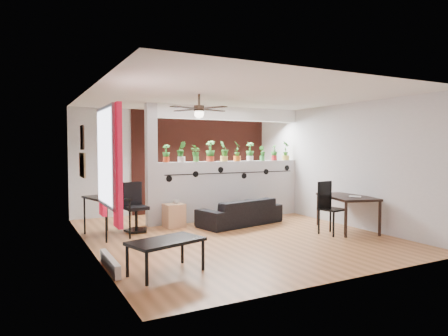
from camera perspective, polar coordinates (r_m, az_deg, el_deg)
room_shell at (r=7.62m, az=1.04°, el=0.16°), size 6.30×7.10×2.90m
partition_wall at (r=9.36m, az=0.95°, el=-3.14°), size 3.60×0.18×1.35m
ceiling_header at (r=9.34m, az=0.96°, el=7.75°), size 3.60×0.18×0.30m
pier_column at (r=8.57m, az=-10.34°, el=0.43°), size 0.22×0.20×2.60m
brick_panel at (r=10.63m, az=-2.83°, el=0.96°), size 3.90×0.05×2.60m
vine_decal at (r=9.25m, az=1.23°, el=-0.70°), size 3.31×0.01×0.30m
window_assembly at (r=5.59m, az=-16.36°, el=1.16°), size 0.09×1.30×1.55m
baseboard_heater at (r=5.81m, az=-15.99°, el=-12.96°), size 0.08×1.00×0.18m
corkboard at (r=7.72m, az=-19.57°, el=0.40°), size 0.03×0.60×0.45m
framed_art at (r=7.66m, az=-19.60°, el=4.12°), size 0.03×0.34×0.44m
ceiling_fan at (r=7.02m, az=-3.58°, el=8.21°), size 1.19×1.19×0.43m
potted_plant_0 at (r=8.67m, az=-8.27°, el=2.16°), size 0.24×0.22×0.38m
potted_plant_1 at (r=8.79m, az=-6.11°, el=2.42°), size 0.26×0.22×0.45m
potted_plant_2 at (r=8.93m, az=-4.01°, el=2.16°), size 0.16×0.20×0.37m
potted_plant_3 at (r=9.07m, az=-1.98°, el=2.52°), size 0.32×0.31×0.48m
potted_plant_4 at (r=9.23m, az=-0.01°, el=2.50°), size 0.27×0.23×0.47m
potted_plant_5 at (r=9.40m, az=1.89°, el=2.51°), size 0.29×0.31×0.47m
potted_plant_6 at (r=9.57m, az=3.73°, el=2.43°), size 0.29×0.28×0.44m
potted_plant_7 at (r=9.76m, az=5.49°, el=2.19°), size 0.21×0.22×0.36m
potted_plant_8 at (r=9.96m, az=7.19°, el=2.29°), size 0.19×0.22×0.39m
potted_plant_9 at (r=10.16m, az=8.82°, el=2.56°), size 0.25×0.29×0.49m
sofa at (r=8.69m, az=2.32°, el=-6.34°), size 1.93×1.08×0.53m
cube_shelf at (r=8.49m, az=-7.16°, el=-6.73°), size 0.43×0.39×0.49m
cup at (r=8.46m, az=-6.85°, el=-4.75°), size 0.16×0.16×0.10m
computer_desk at (r=7.81m, az=-16.47°, el=-4.54°), size 0.77×1.12×0.74m
monitor at (r=7.93m, az=-16.69°, el=-3.26°), size 0.31×0.14×0.18m
office_chair at (r=8.14m, az=-12.59°, el=-5.93°), size 0.50×0.50×0.96m
dining_table at (r=8.42m, az=17.18°, el=-4.31°), size 1.10×1.44×0.70m
book at (r=8.13m, az=18.18°, el=-3.98°), size 0.27×0.28×0.02m
folding_chair at (r=7.99m, az=14.66°, el=-4.85°), size 0.47×0.47×1.01m
coffee_table at (r=5.42m, az=-8.29°, el=-10.59°), size 1.08×0.79×0.45m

